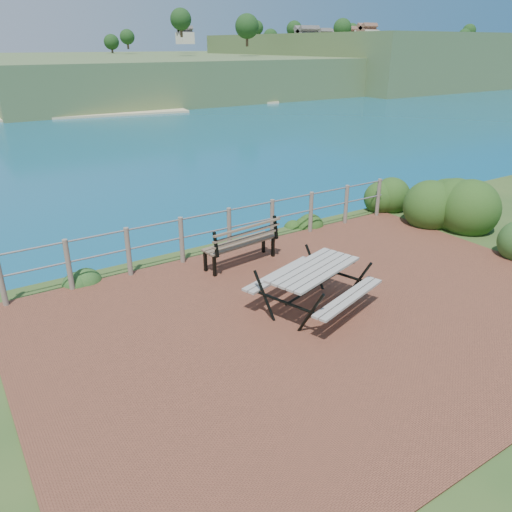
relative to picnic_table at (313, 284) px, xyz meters
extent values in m
cube|color=brown|center=(0.12, -0.29, -0.49)|extent=(10.00, 7.00, 0.12)
cylinder|color=#6B5B4C|center=(-4.48, 3.06, 0.03)|extent=(0.10, 0.10, 1.00)
cylinder|color=#6B5B4C|center=(-3.33, 3.06, 0.03)|extent=(0.10, 0.10, 1.00)
cylinder|color=#6B5B4C|center=(-2.18, 3.06, 0.03)|extent=(0.10, 0.10, 1.00)
cylinder|color=#6B5B4C|center=(-1.03, 3.06, 0.03)|extent=(0.10, 0.10, 1.00)
cylinder|color=#6B5B4C|center=(0.12, 3.06, 0.03)|extent=(0.10, 0.10, 1.00)
cylinder|color=#6B5B4C|center=(1.27, 3.06, 0.03)|extent=(0.10, 0.10, 1.00)
cylinder|color=#6B5B4C|center=(2.42, 3.06, 0.03)|extent=(0.10, 0.10, 1.00)
cylinder|color=#6B5B4C|center=(3.57, 3.06, 0.03)|extent=(0.10, 0.10, 1.00)
cylinder|color=#6B5B4C|center=(4.72, 3.06, 0.03)|extent=(0.10, 0.10, 1.00)
cylinder|color=slate|center=(0.12, 3.06, 0.48)|extent=(9.40, 0.04, 0.04)
cylinder|color=slate|center=(0.12, 3.06, 0.08)|extent=(9.40, 0.04, 0.04)
cube|color=#486432|center=(140.12, 209.71, -6.49)|extent=(260.00, 180.00, 12.00)
cube|color=#486432|center=(200.12, 169.71, -2.49)|extent=(160.00, 120.00, 20.00)
cube|color=beige|center=(130.12, 124.71, -12.24)|extent=(209.53, 114.73, 0.50)
cube|color=gray|center=(0.00, 0.00, 0.28)|extent=(1.95, 1.25, 0.04)
cube|color=gray|center=(0.00, 0.00, -0.03)|extent=(1.81, 0.79, 0.04)
cube|color=gray|center=(0.00, 0.00, -0.03)|extent=(1.81, 0.79, 0.04)
cylinder|color=black|center=(0.00, 0.00, -0.08)|extent=(1.51, 0.50, 0.04)
cube|color=brown|center=(-0.04, 2.33, -0.01)|extent=(1.72, 0.62, 0.04)
cube|color=brown|center=(-0.04, 2.33, 0.29)|extent=(1.68, 0.33, 0.38)
cube|color=black|center=(-0.04, 2.33, -0.24)|extent=(0.06, 0.07, 0.46)
cube|color=black|center=(-0.04, 2.33, -0.24)|extent=(0.06, 0.07, 0.46)
cube|color=black|center=(-0.04, 2.33, -0.24)|extent=(0.06, 0.07, 0.46)
cube|color=black|center=(-0.04, 2.33, -0.24)|extent=(0.06, 0.07, 0.46)
ellipsoid|color=#214816|center=(5.43, 1.53, -0.49)|extent=(1.48, 1.48, 2.11)
ellipsoid|color=#214816|center=(5.46, 3.16, -0.49)|extent=(1.09, 1.09, 1.55)
ellipsoid|color=#1C4B1C|center=(-3.18, 3.31, -0.49)|extent=(0.70, 0.70, 0.42)
ellipsoid|color=#214816|center=(2.56, 3.56, -0.49)|extent=(0.71, 0.71, 0.43)
camera|label=1|loc=(-5.03, -5.90, 3.80)|focal=35.00mm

